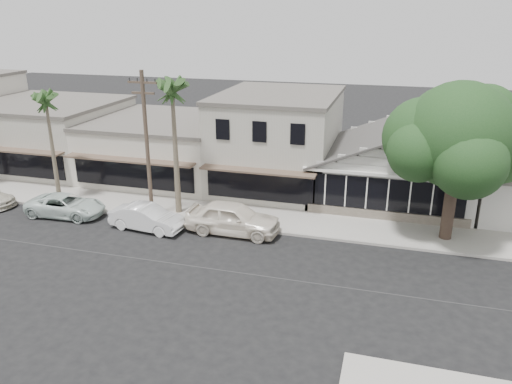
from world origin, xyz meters
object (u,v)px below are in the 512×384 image
(car_0, at_px, (233,218))
(car_1, at_px, (147,218))
(car_2, at_px, (66,205))
(shade_tree, at_px, (457,138))
(utility_pole, at_px, (147,143))

(car_0, bearing_deg, car_1, 100.64)
(car_0, distance_m, car_2, 10.88)
(car_0, bearing_deg, shade_tree, -77.09)
(car_0, xyz_separation_m, shade_tree, (11.68, 2.57, 4.89))
(car_0, distance_m, shade_tree, 12.92)
(utility_pole, height_order, car_2, utility_pole)
(utility_pole, distance_m, car_0, 6.80)
(utility_pole, relative_size, car_0, 1.65)
(car_0, distance_m, car_1, 5.08)
(car_0, bearing_deg, utility_pole, 82.33)
(shade_tree, bearing_deg, utility_pole, -174.11)
(car_0, height_order, shade_tree, shade_tree)
(car_1, relative_size, shade_tree, 0.50)
(utility_pole, height_order, car_1, utility_pole)
(car_2, bearing_deg, car_1, -98.02)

